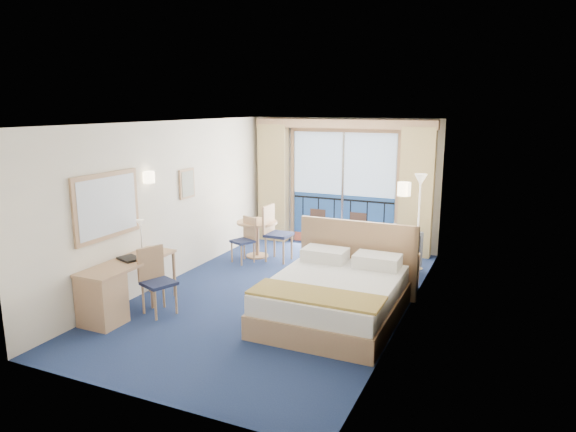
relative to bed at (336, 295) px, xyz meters
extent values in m
plane|color=navy|center=(-1.12, 0.47, -0.33)|extent=(6.50, 6.50, 0.00)
cube|color=white|center=(-1.12, 3.73, 1.02)|extent=(4.00, 0.02, 2.70)
cube|color=white|center=(-1.12, -2.79, 1.02)|extent=(4.00, 0.02, 2.70)
cube|color=white|center=(-3.13, 0.47, 1.02)|extent=(0.02, 6.50, 2.70)
cube|color=white|center=(0.89, 0.47, 1.02)|extent=(0.02, 6.50, 2.70)
cube|color=white|center=(-1.12, 0.47, 2.38)|extent=(4.00, 6.50, 0.02)
cube|color=navy|center=(-1.12, 3.69, 0.23)|extent=(2.20, 0.02, 1.08)
cube|color=#AAC3E0|center=(-1.12, 3.69, 1.43)|extent=(2.20, 0.02, 1.32)
cube|color=#96412E|center=(-1.12, 3.69, -0.23)|extent=(2.20, 0.02, 0.20)
cube|color=black|center=(-1.12, 3.69, 0.67)|extent=(2.20, 0.02, 0.04)
cube|color=tan|center=(-1.12, 3.69, 2.13)|extent=(2.36, 0.03, 0.12)
cube|color=tan|center=(-2.27, 3.69, 0.87)|extent=(0.06, 0.03, 2.40)
cube|color=tan|center=(0.03, 3.69, 0.87)|extent=(0.06, 0.03, 2.40)
cube|color=silver|center=(-1.12, 3.68, 0.87)|extent=(0.05, 0.02, 2.40)
cube|color=#3D271C|center=(-0.77, 3.68, 0.07)|extent=(0.35, 0.02, 0.70)
cube|color=#3D271C|center=(-1.67, 3.68, 0.07)|extent=(0.35, 0.02, 0.70)
cube|color=#3D271C|center=(-1.17, 3.68, -0.03)|extent=(0.30, 0.02, 0.45)
cube|color=black|center=(-2.02, 3.69, 0.22)|extent=(0.02, 0.01, 0.90)
cube|color=black|center=(-1.66, 3.69, 0.22)|extent=(0.02, 0.01, 0.90)
cube|color=black|center=(-1.30, 3.69, 0.22)|extent=(0.03, 0.01, 0.90)
cube|color=black|center=(-0.94, 3.69, 0.22)|extent=(0.03, 0.01, 0.90)
cube|color=black|center=(-0.58, 3.69, 0.22)|extent=(0.02, 0.01, 0.90)
cube|color=black|center=(-0.22, 3.69, 0.22)|extent=(0.02, 0.01, 0.90)
cube|color=tan|center=(-2.67, 3.54, 0.94)|extent=(0.65, 0.22, 2.55)
cube|color=tan|center=(0.43, 3.54, 0.94)|extent=(0.65, 0.22, 2.55)
cube|color=tan|center=(-1.12, 3.57, 2.25)|extent=(3.80, 0.25, 0.18)
cube|color=tan|center=(-3.09, -1.03, 1.22)|extent=(0.04, 1.25, 0.95)
cube|color=#B2B9C5|center=(-3.07, -1.03, 1.22)|extent=(0.01, 1.12, 0.82)
cube|color=tan|center=(-3.09, 0.92, 1.27)|extent=(0.03, 0.42, 0.52)
cube|color=gray|center=(-3.07, 0.92, 1.27)|extent=(0.01, 0.34, 0.44)
cylinder|color=beige|center=(-3.06, -0.13, 1.52)|extent=(0.18, 0.18, 0.18)
cylinder|color=beige|center=(0.82, 0.32, 1.52)|extent=(0.18, 0.18, 0.18)
cube|color=tan|center=(0.00, -0.09, -0.17)|extent=(1.73, 2.16, 0.32)
cube|color=white|center=(0.00, -0.09, 0.13)|extent=(1.66, 2.09, 0.27)
cube|color=#AC8E43|center=(0.00, -0.80, 0.28)|extent=(1.71, 0.59, 0.03)
cube|color=white|center=(-0.41, 0.68, 0.36)|extent=(0.67, 0.43, 0.19)
cube|color=white|center=(0.41, 0.68, 0.36)|extent=(0.67, 0.43, 0.19)
cube|color=tan|center=(0.00, 1.04, 0.26)|extent=(1.89, 0.06, 1.19)
cube|color=tan|center=(0.64, 1.50, -0.03)|extent=(0.46, 0.43, 0.60)
cube|color=silver|center=(0.64, 1.50, 0.30)|extent=(0.21, 0.18, 0.08)
imported|color=#494E59|center=(0.19, 2.53, 0.05)|extent=(1.16, 1.16, 0.76)
cylinder|color=silver|center=(0.65, 2.64, -0.32)|extent=(0.24, 0.24, 0.03)
cylinder|color=silver|center=(0.65, 2.64, 0.50)|extent=(0.03, 0.03, 1.66)
cone|color=silver|center=(0.65, 2.64, 1.33)|extent=(0.22, 0.22, 0.20)
cube|color=tan|center=(-2.83, -0.97, 0.40)|extent=(0.55, 1.60, 0.04)
cube|color=tan|center=(-2.83, -1.52, 0.02)|extent=(0.52, 0.48, 0.71)
cylinder|color=tan|center=(-3.08, -0.77, 0.02)|extent=(0.05, 0.05, 0.71)
cylinder|color=tan|center=(-2.59, -0.77, 0.02)|extent=(0.05, 0.05, 0.71)
cylinder|color=tan|center=(-3.08, -0.23, 0.02)|extent=(0.05, 0.05, 0.71)
cylinder|color=tan|center=(-2.59, -0.23, 0.02)|extent=(0.05, 0.05, 0.71)
cube|color=#1D2545|center=(-2.35, -0.90, 0.13)|extent=(0.53, 0.53, 0.05)
cube|color=tan|center=(-2.53, -0.83, 0.38)|extent=(0.19, 0.40, 0.49)
cylinder|color=tan|center=(-2.26, -1.12, -0.11)|extent=(0.04, 0.04, 0.44)
cylinder|color=tan|center=(-2.14, -0.81, -0.11)|extent=(0.04, 0.04, 0.44)
cylinder|color=tan|center=(-2.57, -1.00, -0.11)|extent=(0.04, 0.04, 0.44)
cylinder|color=tan|center=(-2.45, -0.69, -0.11)|extent=(0.04, 0.04, 0.44)
cube|color=black|center=(-2.86, -0.90, 0.43)|extent=(0.40, 0.35, 0.03)
cylinder|color=silver|center=(-2.94, -0.52, 0.45)|extent=(0.13, 0.13, 0.02)
cylinder|color=silver|center=(-2.94, -0.52, 0.66)|extent=(0.02, 0.02, 0.44)
cone|color=silver|center=(-2.94, -0.52, 0.87)|extent=(0.12, 0.12, 0.11)
cylinder|color=tan|center=(-2.39, 2.22, 0.36)|extent=(0.80, 0.80, 0.04)
cylinder|color=tan|center=(-2.39, 2.22, 0.02)|extent=(0.08, 0.08, 0.70)
cylinder|color=tan|center=(-2.39, 2.22, -0.32)|extent=(0.44, 0.44, 0.03)
cube|color=#1D2545|center=(-1.88, 2.15, 0.18)|extent=(0.47, 0.47, 0.05)
cube|color=tan|center=(-2.10, 2.15, 0.47)|extent=(0.05, 0.46, 0.55)
cylinder|color=tan|center=(-1.70, 1.96, -0.09)|extent=(0.04, 0.04, 0.49)
cylinder|color=tan|center=(-1.70, 2.33, -0.09)|extent=(0.04, 0.04, 0.49)
cylinder|color=tan|center=(-2.07, 1.96, -0.09)|extent=(0.04, 0.04, 0.49)
cylinder|color=tan|center=(-2.07, 2.34, -0.09)|extent=(0.04, 0.04, 0.49)
cube|color=#1D2545|center=(-2.46, 1.76, 0.08)|extent=(0.49, 0.49, 0.04)
cube|color=tan|center=(-2.39, 1.92, 0.31)|extent=(0.35, 0.18, 0.44)
cylinder|color=tan|center=(-2.66, 1.68, -0.13)|extent=(0.03, 0.03, 0.40)
cylinder|color=tan|center=(-2.39, 1.56, -0.13)|extent=(0.03, 0.03, 0.40)
cylinder|color=tan|center=(-2.54, 1.96, -0.13)|extent=(0.03, 0.03, 0.40)
cylinder|color=tan|center=(-2.27, 1.84, -0.13)|extent=(0.03, 0.03, 0.40)
camera|label=1|loc=(2.16, -6.50, 2.61)|focal=32.00mm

